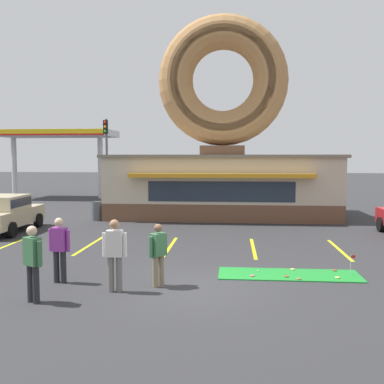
{
  "coord_description": "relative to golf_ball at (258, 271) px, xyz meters",
  "views": [
    {
      "loc": [
        0.97,
        -10.95,
        3.27
      ],
      "look_at": [
        -0.48,
        5.0,
        2.0
      ],
      "focal_mm": 42.0,
      "sensor_mm": 36.0,
      "label": 1
    }
  ],
  "objects": [
    {
      "name": "parking_stripe_mid_left",
      "position": [
        -2.98,
        3.36,
        -0.05
      ],
      "size": [
        0.12,
        3.6,
        0.01
      ],
      "primitive_type": "cube",
      "color": "yellow",
      "rests_on": "ground"
    },
    {
      "name": "putting_mat",
      "position": [
        0.83,
        -0.23,
        -0.04
      ],
      "size": [
        3.87,
        1.28,
        0.03
      ],
      "primitive_type": "cube",
      "color": "#1E842D",
      "rests_on": "ground"
    },
    {
      "name": "pedestrian_leather_jacket_man",
      "position": [
        -2.59,
        -1.6,
        0.83
      ],
      "size": [
        0.42,
        0.49,
        1.59
      ],
      "color": "#7F7056",
      "rests_on": "ground"
    },
    {
      "name": "mini_donut_far_left",
      "position": [
        -0.19,
        -0.55,
        -0.0
      ],
      "size": [
        0.13,
        0.13,
        0.04
      ],
      "primitive_type": "torus",
      "color": "#D8667F",
      "rests_on": "putting_mat"
    },
    {
      "name": "trash_bin",
      "position": [
        -7.65,
        9.71,
        0.45
      ],
      "size": [
        0.57,
        0.57,
        0.97
      ],
      "color": "#51565B",
      "rests_on": "ground"
    },
    {
      "name": "pedestrian_blue_sweater_man",
      "position": [
        -3.55,
        -2.15,
        0.94
      ],
      "size": [
        0.6,
        0.26,
        1.77
      ],
      "color": "slate",
      "rests_on": "ground"
    },
    {
      "name": "pedestrian_clipboard_woman",
      "position": [
        -5.18,
        -1.51,
        0.89
      ],
      "size": [
        0.59,
        0.29,
        1.7
      ],
      "color": "#232328",
      "rests_on": "ground"
    },
    {
      "name": "donut_shop_building",
      "position": [
        -1.31,
        12.3,
        3.69
      ],
      "size": [
        12.3,
        6.75,
        10.96
      ],
      "color": "brown",
      "rests_on": "ground"
    },
    {
      "name": "mini_donut_mid_centre",
      "position": [
        0.73,
        -0.53,
        -0.0
      ],
      "size": [
        0.13,
        0.13,
        0.04
      ],
      "primitive_type": "torus",
      "color": "brown",
      "rests_on": "putting_mat"
    },
    {
      "name": "parking_stripe_mid_right",
      "position": [
        3.02,
        3.36,
        -0.05
      ],
      "size": [
        0.12,
        3.6,
        0.01
      ],
      "primitive_type": "cube",
      "color": "yellow",
      "rests_on": "ground"
    },
    {
      "name": "car_champagne",
      "position": [
        -10.53,
        5.86,
        0.82
      ],
      "size": [
        2.1,
        4.62,
        1.6
      ],
      "color": "#BCAD89",
      "rests_on": "ground"
    },
    {
      "name": "pedestrian_hooded_kid",
      "position": [
        -5.17,
        -3.11,
        0.92
      ],
      "size": [
        0.53,
        0.4,
        1.74
      ],
      "color": "#232328",
      "rests_on": "ground"
    },
    {
      "name": "putting_flag_pin",
      "position": [
        2.55,
        -0.11,
        0.39
      ],
      "size": [
        0.13,
        0.01,
        0.55
      ],
      "color": "silver",
      "rests_on": "putting_mat"
    },
    {
      "name": "parking_stripe_centre",
      "position": [
        0.02,
        3.36,
        -0.05
      ],
      "size": [
        0.12,
        3.6,
        0.01
      ],
      "primitive_type": "cube",
      "color": "yellow",
      "rests_on": "ground"
    },
    {
      "name": "parking_stripe_far_left",
      "position": [
        -8.98,
        3.36,
        -0.05
      ],
      "size": [
        0.12,
        3.6,
        0.01
      ],
      "primitive_type": "cube",
      "color": "yellow",
      "rests_on": "ground"
    },
    {
      "name": "traffic_light_pole",
      "position": [
        -9.27,
        17.28,
        3.66
      ],
      "size": [
        0.28,
        0.47,
        5.8
      ],
      "color": "#595B60",
      "rests_on": "ground"
    },
    {
      "name": "mini_donut_mid_left",
      "position": [
        2.17,
        0.24,
        -0.0
      ],
      "size": [
        0.13,
        0.13,
        0.04
      ],
      "primitive_type": "torus",
      "color": "brown",
      "rests_on": "putting_mat"
    },
    {
      "name": "golf_ball",
      "position": [
        0.0,
        0.0,
        0.0
      ],
      "size": [
        0.04,
        0.04,
        0.04
      ],
      "primitive_type": "sphere",
      "color": "white",
      "rests_on": "putting_mat"
    },
    {
      "name": "gas_station_canopy",
      "position": [
        -14.51,
        21.61,
        4.81
      ],
      "size": [
        9.0,
        4.46,
        5.3
      ],
      "color": "silver",
      "rests_on": "ground"
    },
    {
      "name": "mini_donut_near_right",
      "position": [
        1.0,
        0.25,
        -0.0
      ],
      "size": [
        0.13,
        0.13,
        0.04
      ],
      "primitive_type": "torus",
      "color": "#E5C666",
      "rests_on": "putting_mat"
    },
    {
      "name": "mini_donut_mid_right",
      "position": [
        1.02,
        -0.76,
        -0.0
      ],
      "size": [
        0.13,
        0.13,
        0.04
      ],
      "primitive_type": "torus",
      "color": "#A5724C",
      "rests_on": "putting_mat"
    },
    {
      "name": "parking_stripe_left",
      "position": [
        -5.98,
        3.36,
        -0.05
      ],
      "size": [
        0.12,
        3.6,
        0.01
      ],
      "primitive_type": "cube",
      "color": "yellow",
      "rests_on": "ground"
    },
    {
      "name": "ground_plane",
      "position": [
        -1.7,
        -1.64,
        -0.05
      ],
      "size": [
        160.0,
        160.0,
        0.0
      ],
      "primitive_type": "plane",
      "color": "#2D2D30"
    },
    {
      "name": "mini_donut_near_left",
      "position": [
        2.07,
        -0.54,
        -0.0
      ],
      "size": [
        0.13,
        0.13,
        0.04
      ],
      "primitive_type": "torus",
      "color": "#E5C666",
      "rests_on": "putting_mat"
    }
  ]
}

